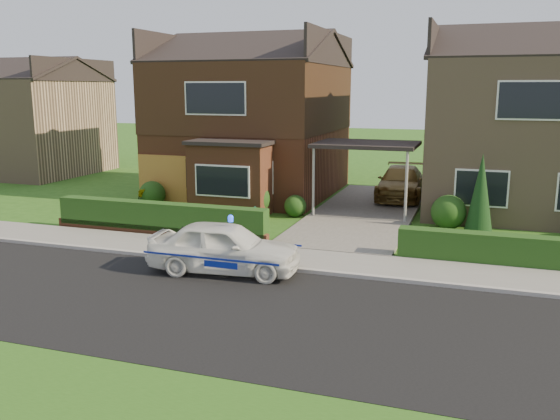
% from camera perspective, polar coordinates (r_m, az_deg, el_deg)
% --- Properties ---
extents(ground, '(120.00, 120.00, 0.00)m').
position_cam_1_polar(ground, '(13.02, -1.05, -9.99)').
color(ground, '#275216').
rests_on(ground, ground).
extents(road, '(60.00, 6.00, 0.02)m').
position_cam_1_polar(road, '(13.02, -1.05, -9.99)').
color(road, black).
rests_on(road, ground).
extents(kerb, '(60.00, 0.16, 0.12)m').
position_cam_1_polar(kerb, '(15.73, 2.73, -5.89)').
color(kerb, '#9E9993').
rests_on(kerb, ground).
extents(sidewalk, '(60.00, 2.00, 0.10)m').
position_cam_1_polar(sidewalk, '(16.71, 3.73, -4.89)').
color(sidewalk, slate).
rests_on(sidewalk, ground).
extents(driveway, '(3.80, 12.00, 0.12)m').
position_cam_1_polar(driveway, '(23.24, 8.17, -0.22)').
color(driveway, '#666059').
rests_on(driveway, ground).
extents(house_left, '(7.50, 9.53, 7.25)m').
position_cam_1_polar(house_left, '(27.16, -2.66, 9.58)').
color(house_left, brown).
rests_on(house_left, ground).
extents(house_right, '(7.50, 8.06, 7.25)m').
position_cam_1_polar(house_right, '(25.45, 22.79, 8.21)').
color(house_right, '#927559').
rests_on(house_right, ground).
extents(carport_link, '(3.80, 3.00, 2.77)m').
position_cam_1_polar(carport_link, '(22.81, 8.33, 6.15)').
color(carport_link, black).
rests_on(carport_link, ground).
extents(garage_door, '(2.20, 0.10, 2.10)m').
position_cam_1_polar(garage_door, '(24.94, -11.21, 2.80)').
color(garage_door, '#955A20').
rests_on(garage_door, ground).
extents(dwarf_wall, '(7.70, 0.25, 0.36)m').
position_cam_1_polar(dwarf_wall, '(19.94, -11.65, -1.97)').
color(dwarf_wall, brown).
rests_on(dwarf_wall, ground).
extents(hedge_left, '(7.50, 0.55, 0.90)m').
position_cam_1_polar(hedge_left, '(20.11, -11.41, -2.38)').
color(hedge_left, '#153310').
rests_on(hedge_left, ground).
extents(hedge_right, '(7.50, 0.55, 0.80)m').
position_cam_1_polar(hedge_right, '(17.49, 23.62, -5.28)').
color(hedge_right, '#153310').
rests_on(hedge_right, ground).
extents(shrub_left_far, '(1.08, 1.08, 1.08)m').
position_cam_1_polar(shrub_left_far, '(24.76, -12.20, 1.50)').
color(shrub_left_far, '#153310').
rests_on(shrub_left_far, ground).
extents(shrub_left_mid, '(1.32, 1.32, 1.32)m').
position_cam_1_polar(shrub_left_mid, '(22.59, -2.62, 1.10)').
color(shrub_left_mid, '#153310').
rests_on(shrub_left_mid, ground).
extents(shrub_left_near, '(0.84, 0.84, 0.84)m').
position_cam_1_polar(shrub_left_near, '(22.40, 1.48, 0.39)').
color(shrub_left_near, '#153310').
rests_on(shrub_left_near, ground).
extents(shrub_right_near, '(1.20, 1.20, 1.20)m').
position_cam_1_polar(shrub_right_near, '(21.22, 15.91, -0.20)').
color(shrub_right_near, '#153310').
rests_on(shrub_right_near, ground).
extents(conifer_a, '(0.90, 0.90, 2.60)m').
position_cam_1_polar(conifer_a, '(20.87, 18.73, 1.39)').
color(conifer_a, black).
rests_on(conifer_a, ground).
extents(neighbour_left, '(6.50, 7.00, 5.20)m').
position_cam_1_polar(neighbour_left, '(36.55, -22.77, 7.33)').
color(neighbour_left, '#927559').
rests_on(neighbour_left, ground).
extents(police_car, '(3.68, 4.15, 1.53)m').
position_cam_1_polar(police_car, '(15.67, -5.37, -3.63)').
color(police_car, silver).
rests_on(police_car, ground).
extents(driveway_car, '(2.07, 4.70, 1.34)m').
position_cam_1_polar(driveway_car, '(26.12, 11.56, 2.61)').
color(driveway_car, brown).
rests_on(driveway_car, driveway).
extents(potted_plant_a, '(0.41, 0.32, 0.68)m').
position_cam_1_polar(potted_plant_a, '(20.90, -2.47, -0.66)').
color(potted_plant_a, gray).
rests_on(potted_plant_a, ground).
extents(potted_plant_b, '(0.56, 0.52, 0.83)m').
position_cam_1_polar(potted_plant_b, '(24.48, -13.24, 1.04)').
color(potted_plant_b, gray).
rests_on(potted_plant_b, ground).
extents(potted_plant_c, '(0.56, 0.56, 0.77)m').
position_cam_1_polar(potted_plant_c, '(20.40, -8.21, -0.95)').
color(potted_plant_c, gray).
rests_on(potted_plant_c, ground).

